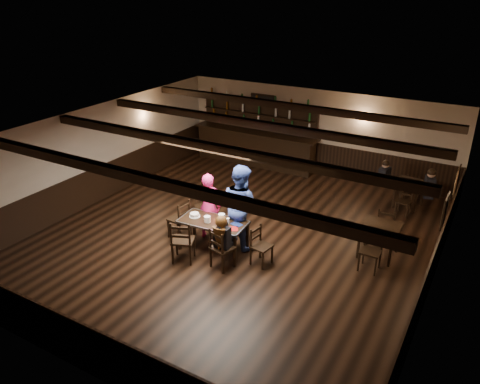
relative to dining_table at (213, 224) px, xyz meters
The scene contains 25 objects.
ground 1.06m from the dining_table, 78.44° to the left, with size 10.00×10.00×0.00m, color black.
room_shell 1.38m from the dining_table, 78.34° to the left, with size 9.02×10.02×2.71m.
dining_table is the anchor object (origin of this frame).
chair_near_left 0.85m from the dining_table, 110.95° to the right, with size 0.61×0.60×1.02m.
chair_near_right 0.81m from the dining_table, 47.26° to the right, with size 0.54×0.52×0.96m.
chair_end_left 0.99m from the dining_table, behind, with size 0.47×0.49×0.97m.
chair_end_right 1.18m from the dining_table, ahead, with size 0.45×0.47×0.88m.
chair_far_pushed 1.54m from the dining_table, 133.43° to the left, with size 0.55×0.54×0.85m.
woman_pink 0.64m from the dining_table, 132.80° to the left, with size 0.61×0.40×1.67m, color #DB268D.
man_blue 0.77m from the dining_table, 53.75° to the left, with size 0.97×0.76×2.00m, color navy.
seated_person 0.79m from the dining_table, 43.07° to the right, with size 0.34×0.51×0.84m.
cake 0.51m from the dining_table, behind, with size 0.26×0.26×0.08m.
plate_stack_a 0.20m from the dining_table, 133.77° to the right, with size 0.15×0.15×0.14m, color white.
plate_stack_b 0.27m from the dining_table, 25.62° to the left, with size 0.16×0.16×0.19m, color white.
tea_light 0.18m from the dining_table, 49.91° to the left, with size 0.05×0.05×0.06m.
salt_shaker 0.41m from the dining_table, ahead, with size 0.03×0.03×0.08m, color silver.
pepper_shaker 0.42m from the dining_table, 12.61° to the right, with size 0.03×0.03×0.09m, color #A5A8AD.
drink_glass 0.38m from the dining_table, 17.42° to the left, with size 0.07×0.07×0.11m, color silver.
menu_red 0.55m from the dining_table, 10.90° to the right, with size 0.32×0.22×0.00m, color #9C1112.
menu_blue 0.57m from the dining_table, 13.81° to the left, with size 0.26×0.18×0.00m, color navy.
bar_counter 5.82m from the dining_table, 108.35° to the left, with size 4.39×0.70×2.20m.
back_table_a 3.77m from the dining_table, 26.32° to the left, with size 0.85×0.85×0.75m.
back_table_b 5.75m from the dining_table, 53.49° to the left, with size 0.79×0.79×0.75m.
bg_patron_left 5.42m from the dining_table, 60.18° to the left, with size 0.29×0.40×0.75m.
bg_patron_right 5.97m from the dining_table, 48.84° to the left, with size 0.34×0.44×0.80m.
Camera 1 is at (5.06, -8.67, 5.74)m, focal length 35.00 mm.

